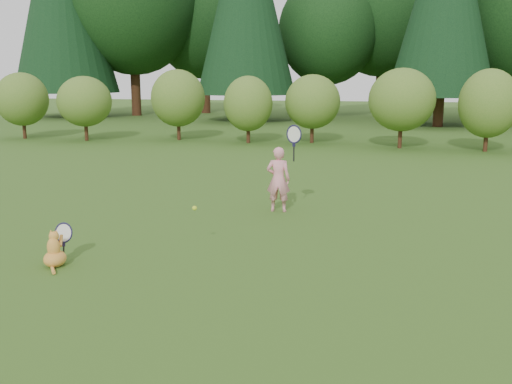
# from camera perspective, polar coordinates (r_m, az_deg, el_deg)

# --- Properties ---
(ground) EXTENTS (100.00, 100.00, 0.00)m
(ground) POSITION_cam_1_polar(r_m,az_deg,el_deg) (8.51, -2.43, -5.63)
(ground) COLOR #2D5217
(ground) RESTS_ON ground
(shrub_row) EXTENTS (28.00, 3.00, 2.80)m
(shrub_row) POSITION_cam_1_polar(r_m,az_deg,el_deg) (21.00, 6.37, 8.47)
(shrub_row) COLOR #426E22
(shrub_row) RESTS_ON ground
(child) EXTENTS (0.68, 0.36, 1.83)m
(child) POSITION_cam_1_polar(r_m,az_deg,el_deg) (10.64, 2.30, 1.43)
(child) COLOR pink
(child) RESTS_ON ground
(cat) EXTENTS (0.41, 0.69, 0.68)m
(cat) POSITION_cam_1_polar(r_m,az_deg,el_deg) (8.13, -19.49, -5.25)
(cat) COLOR #BF7C24
(cat) RESTS_ON ground
(tennis_ball) EXTENTS (0.07, 0.07, 0.07)m
(tennis_ball) POSITION_cam_1_polar(r_m,az_deg,el_deg) (8.32, -6.16, -1.61)
(tennis_ball) COLOR #BFD118
(tennis_ball) RESTS_ON ground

